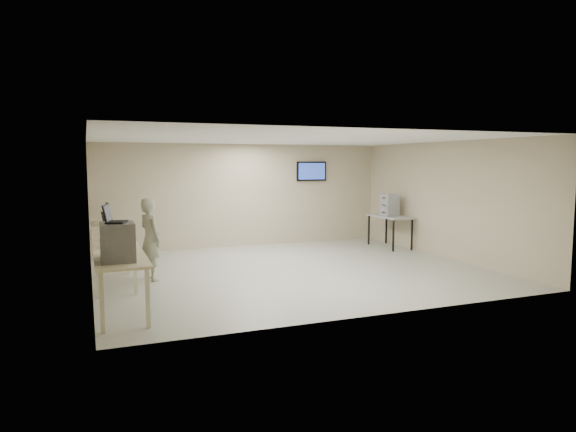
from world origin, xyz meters
name	(u,v)px	position (x,y,z in m)	size (l,w,h in m)	color
room	(292,204)	(0.03, 0.06, 1.41)	(8.01, 7.01, 2.81)	#A0A18F
workbench	(114,242)	(-3.59, 0.00, 0.83)	(0.76, 6.00, 0.90)	beige
equipment_box	(118,242)	(-3.65, -2.43, 1.18)	(0.46, 0.53, 0.55)	slate
laptop_on_box	(113,218)	(-3.70, -2.43, 1.52)	(0.37, 0.40, 0.27)	black
laptop_0	(119,250)	(-3.61, -1.95, 0.98)	(0.39, 0.44, 0.31)	black
laptop_1	(116,241)	(-3.60, -1.02, 0.98)	(0.44, 0.47, 0.31)	black
laptop_2	(114,236)	(-3.59, -0.27, 0.97)	(0.33, 0.39, 0.28)	black
laptop_3	(111,231)	(-3.62, 0.55, 0.96)	(0.31, 0.35, 0.25)	black
laptop_4	(110,226)	(-3.59, 1.28, 0.97)	(0.40, 0.43, 0.28)	black
laptop_5	(109,222)	(-3.60, 2.00, 0.98)	(0.40, 0.45, 0.31)	black
monitor_near	(108,212)	(-3.60, 2.43, 1.17)	(0.20, 0.46, 0.45)	black
monitor_far	(107,210)	(-3.60, 2.75, 1.17)	(0.20, 0.46, 0.45)	black
soldier	(150,239)	(-2.91, 0.15, 0.81)	(0.59, 0.39, 1.63)	gray
side_table	(390,218)	(3.60, 1.79, 0.79)	(0.67, 1.44, 0.86)	gray
storage_bins	(390,205)	(3.58, 1.79, 1.16)	(0.37, 0.41, 0.59)	#9FA1A6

